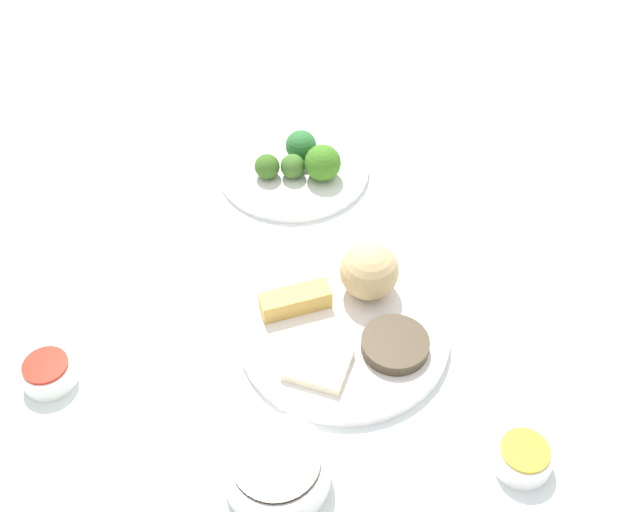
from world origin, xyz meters
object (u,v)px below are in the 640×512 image
at_px(soy_sauce_bowl, 277,471).
at_px(sauce_ramekin_hot_mustard, 523,458).
at_px(broccoli_plate, 294,168).
at_px(sauce_ramekin_sweet_and_sour, 49,373).
at_px(main_plate, 344,331).

bearing_deg(soy_sauce_bowl, sauce_ramekin_hot_mustard, -39.02).
distance_m(broccoli_plate, soy_sauce_bowl, 0.52).
bearing_deg(sauce_ramekin_sweet_and_sour, sauce_ramekin_hot_mustard, -54.65).
distance_m(broccoli_plate, sauce_ramekin_sweet_and_sour, 0.48).
height_order(main_plate, sauce_ramekin_hot_mustard, sauce_ramekin_hot_mustard).
height_order(soy_sauce_bowl, sauce_ramekin_sweet_and_sour, soy_sauce_bowl).
relative_size(main_plate, sauce_ramekin_sweet_and_sour, 4.09).
height_order(main_plate, soy_sauce_bowl, soy_sauce_bowl).
height_order(main_plate, sauce_ramekin_sweet_and_sour, sauce_ramekin_sweet_and_sour).
bearing_deg(main_plate, broccoli_plate, 59.33).
xyz_separation_m(main_plate, broccoli_plate, (0.17, 0.28, -0.00)).
bearing_deg(sauce_ramekin_sweet_and_sour, broccoli_plate, 10.84).
xyz_separation_m(soy_sauce_bowl, sauce_ramekin_sweet_and_sour, (-0.11, 0.29, -0.01)).
height_order(sauce_ramekin_hot_mustard, sauce_ramekin_sweet_and_sour, same).
distance_m(main_plate, broccoli_plate, 0.33).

